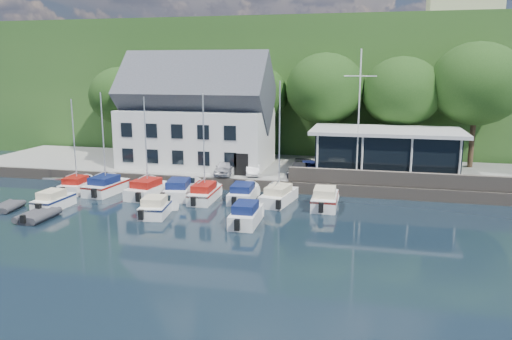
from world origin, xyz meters
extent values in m
plane|color=black|center=(0.00, 0.00, 0.00)|extent=(180.00, 180.00, 0.00)
cube|color=gray|center=(0.00, 17.50, 0.50)|extent=(60.00, 13.00, 1.00)
cube|color=#61574D|center=(0.00, 11.00, 0.50)|extent=(60.00, 0.30, 1.00)
cube|color=#28501E|center=(0.00, 62.00, 8.00)|extent=(160.00, 75.00, 16.00)
cube|color=olive|center=(8.00, 70.00, 16.15)|extent=(50.00, 30.00, 0.30)
cube|color=#61574D|center=(12.00, 11.40, 1.60)|extent=(18.00, 0.50, 1.20)
imported|color=silver|center=(-3.03, 12.61, 1.64)|extent=(1.81, 3.89, 1.29)
imported|color=silver|center=(-0.57, 13.15, 1.55)|extent=(1.87, 3.51, 1.10)
imported|color=#292A2E|center=(3.57, 13.65, 1.62)|extent=(1.79, 4.27, 1.23)
imported|color=#323F98|center=(4.37, 13.86, 1.69)|extent=(2.51, 4.30, 1.38)
camera|label=1|loc=(9.75, -29.64, 10.48)|focal=35.00mm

